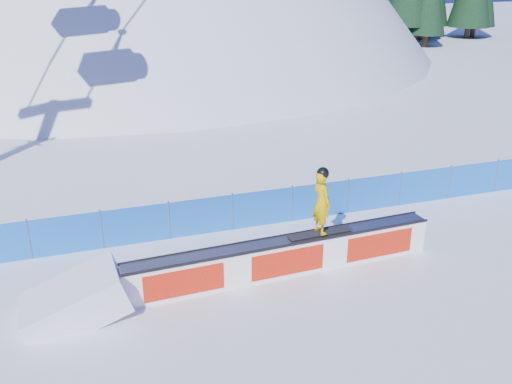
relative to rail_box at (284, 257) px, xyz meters
name	(u,v)px	position (x,y,z in m)	size (l,w,h in m)	color
ground	(320,299)	(0.44, -1.46, -0.52)	(160.00, 160.00, 0.00)	white
snow_hill	(143,231)	(0.44, 40.54, -18.52)	(64.00, 64.00, 64.00)	silver
safety_fence	(263,208)	(0.44, 3.04, 0.09)	(22.05, 0.05, 1.30)	blue
rail_box	(284,257)	(0.00, 0.00, 0.00)	(8.74, 0.98, 1.05)	white
snow_ramp	(77,314)	(-5.45, -0.23, -0.52)	(2.41, 1.61, 0.90)	white
snowboarder	(321,202)	(1.06, 0.04, 1.47)	(1.85, 0.72, 1.92)	black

